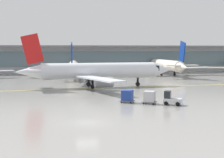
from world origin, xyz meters
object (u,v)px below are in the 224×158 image
Objects in this scene: gate_airplane_2 at (73,67)px; baggage_tug at (171,99)px; taxiing_regional_jet at (98,71)px; cargo_dolly_lead at (149,97)px; cargo_dolly_trailing at (127,96)px; gate_airplane_3 at (167,65)px.

gate_airplane_2 reaches higher than baggage_tug.
taxiing_regional_jet is 13.47× the size of cargo_dolly_lead.
taxiing_regional_jet is at bearing -167.15° from gate_airplane_2.
gate_airplane_3 is at bearing 93.73° from cargo_dolly_trailing.
cargo_dolly_lead is at bearing 157.76° from gate_airplane_3.
cargo_dolly_lead and cargo_dolly_trailing have the same top height.
taxiing_regional_jet is at bearing 130.73° from cargo_dolly_lead.
taxiing_regional_jet is 26.43m from baggage_tug.
cargo_dolly_lead is at bearing 180.00° from baggage_tug.
baggage_tug is 1.13× the size of cargo_dolly_lead.
cargo_dolly_lead is 1.00× the size of cargo_dolly_trailing.
gate_airplane_3 reaches higher than baggage_tug.
taxiing_regional_jet reaches higher than cargo_dolly_trailing.
cargo_dolly_lead is at bearing -0.00° from cargo_dolly_trailing.
gate_airplane_2 reaches higher than cargo_dolly_lead.
gate_airplane_2 is 48.54m from cargo_dolly_trailing.
taxiing_regional_jet is at bearing 136.18° from baggage_tug.
baggage_tug reaches higher than cargo_dolly_lead.
taxiing_regional_jet is at bearing 123.73° from cargo_dolly_trailing.
gate_airplane_3 is 0.92× the size of taxiing_regional_jet.
cargo_dolly_lead is at bearing -165.61° from gate_airplane_2.
baggage_tug is at bearing -77.49° from taxiing_regional_jet.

